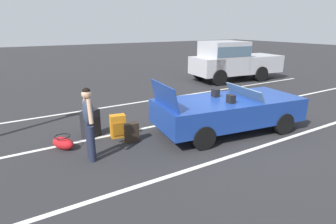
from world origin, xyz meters
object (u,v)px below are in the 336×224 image
Objects in this scene: suitcase_large_black at (91,123)px; suitcase_medium_bright at (118,126)px; parked_pickup_truck_near at (230,60)px; suitcase_small_carryon at (132,133)px; convertible_car at (234,110)px; traveler_person at (89,120)px; duffel_bag at (63,143)px.

suitcase_large_black reaches higher than suitcase_medium_bright.
suitcase_medium_bright is at bearing 24.07° from suitcase_large_black.
suitcase_small_carryon is at bearing 38.29° from parked_pickup_truck_near.
suitcase_large_black is at bearing 31.34° from parked_pickup_truck_near.
suitcase_large_black is (-3.63, 1.65, -0.22)m from convertible_car.
suitcase_small_carryon is 0.30× the size of traveler_person.
traveler_person is (-1.02, -0.94, 0.62)m from suitcase_medium_bright.
parked_pickup_truck_near is at bearing 24.62° from duffel_bag.
suitcase_medium_bright is at bearing 21.71° from suitcase_small_carryon.
traveler_person is 0.32× the size of parked_pickup_truck_near.
traveler_person is at bearing -37.70° from suitcase_medium_bright.
suitcase_large_black is at bearing 77.36° from traveler_person.
duffel_bag is at bearing 118.99° from traveler_person.
duffel_bag is (-1.44, -0.02, -0.15)m from suitcase_medium_bright.
traveler_person is (-0.41, -1.36, 0.56)m from suitcase_large_black.
suitcase_medium_bright is 0.12× the size of parked_pickup_truck_near.
suitcase_large_black is 1.52× the size of duffel_bag.
traveler_person reaches higher than duffel_bag.
parked_pickup_truck_near is at bearing 34.22° from traveler_person.
suitcase_small_carryon is at bearing -15.90° from duffel_bag.
suitcase_large_black is 1.72× the size of suitcase_medium_bright.
duffel_bag is (-0.84, -0.45, -0.21)m from suitcase_large_black.
suitcase_small_carryon is (0.78, -0.91, -0.12)m from suitcase_large_black.
suitcase_medium_bright is 1.24× the size of suitcase_small_carryon.
suitcase_small_carryon is (-2.85, 0.74, -0.34)m from convertible_car.
suitcase_large_black is 0.97m from duffel_bag.
suitcase_large_black is 9.78m from parked_pickup_truck_near.
parked_pickup_truck_near is at bearing 55.37° from convertible_car.
parked_pickup_truck_near reaches higher than traveler_person.
convertible_car is 0.84× the size of parked_pickup_truck_near.
traveler_person reaches higher than suitcase_small_carryon.
traveler_person is (-4.04, 0.29, 0.34)m from convertible_car.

